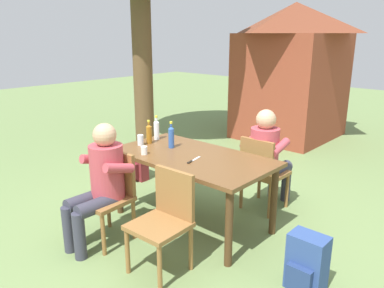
# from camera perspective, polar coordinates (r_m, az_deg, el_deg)

# --- Properties ---
(ground_plane) EXTENTS (24.00, 24.00, 0.00)m
(ground_plane) POSITION_cam_1_polar(r_m,az_deg,el_deg) (4.18, 0.00, -11.73)
(ground_plane) COLOR #6B844C
(dining_table) EXTENTS (1.69, 0.91, 0.77)m
(dining_table) POSITION_cam_1_polar(r_m,az_deg,el_deg) (3.90, 0.00, -2.98)
(dining_table) COLOR brown
(dining_table) RESTS_ON ground_plane
(chair_near_left) EXTENTS (0.47, 0.47, 0.87)m
(chair_near_left) POSITION_cam_1_polar(r_m,az_deg,el_deg) (3.78, -12.22, -7.07)
(chair_near_left) COLOR olive
(chair_near_left) RESTS_ON ground_plane
(chair_far_right) EXTENTS (0.44, 0.44, 0.87)m
(chair_far_right) POSITION_cam_1_polar(r_m,az_deg,el_deg) (4.33, 10.52, -3.90)
(chair_far_right) COLOR olive
(chair_far_right) RESTS_ON ground_plane
(chair_near_right) EXTENTS (0.46, 0.46, 0.87)m
(chair_near_right) POSITION_cam_1_polar(r_m,az_deg,el_deg) (3.24, -4.07, -10.85)
(chair_near_right) COLOR olive
(chair_near_right) RESTS_ON ground_plane
(person_in_white_shirt) EXTENTS (0.47, 0.61, 1.18)m
(person_in_white_shirt) POSITION_cam_1_polar(r_m,az_deg,el_deg) (3.65, -13.70, -5.16)
(person_in_white_shirt) COLOR #B7424C
(person_in_white_shirt) RESTS_ON ground_plane
(person_in_plaid_shirt) EXTENTS (0.47, 0.61, 1.18)m
(person_in_plaid_shirt) POSITION_cam_1_polar(r_m,az_deg,el_deg) (4.36, 11.40, -1.46)
(person_in_plaid_shirt) COLOR #B7424C
(person_in_plaid_shirt) RESTS_ON ground_plane
(bottle_blue) EXTENTS (0.06, 0.06, 0.30)m
(bottle_blue) POSITION_cam_1_polar(r_m,az_deg,el_deg) (4.10, -3.17, 1.15)
(bottle_blue) COLOR #2D56A3
(bottle_blue) RESTS_ON dining_table
(bottle_amber) EXTENTS (0.06, 0.06, 0.27)m
(bottle_amber) POSITION_cam_1_polar(r_m,az_deg,el_deg) (4.29, -6.49, 1.63)
(bottle_amber) COLOR #996019
(bottle_amber) RESTS_ON dining_table
(bottle_clear) EXTENTS (0.06, 0.06, 0.29)m
(bottle_clear) POSITION_cam_1_polar(r_m,az_deg,el_deg) (4.44, -5.40, 2.25)
(bottle_clear) COLOR white
(bottle_clear) RESTS_ON dining_table
(cup_white) EXTENTS (0.07, 0.07, 0.09)m
(cup_white) POSITION_cam_1_polar(r_m,az_deg,el_deg) (3.92, -7.27, -0.96)
(cup_white) COLOR white
(cup_white) RESTS_ON dining_table
(cup_glass) EXTENTS (0.07, 0.07, 0.12)m
(cup_glass) POSITION_cam_1_polar(r_m,az_deg,el_deg) (4.25, -7.82, 0.60)
(cup_glass) COLOR silver
(cup_glass) RESTS_ON dining_table
(table_knife) EXTENTS (0.07, 0.24, 0.01)m
(table_knife) POSITION_cam_1_polar(r_m,az_deg,el_deg) (3.70, 0.15, -2.50)
(table_knife) COLOR silver
(table_knife) RESTS_ON dining_table
(backpack_by_near_side) EXTENTS (0.32, 0.20, 0.48)m
(backpack_by_near_side) POSITION_cam_1_polar(r_m,az_deg,el_deg) (5.31, -8.38, -2.92)
(backpack_by_near_side) COLOR maroon
(backpack_by_near_side) RESTS_ON ground_plane
(backpack_by_far_side) EXTENTS (0.29, 0.26, 0.47)m
(backpack_by_far_side) POSITION_cam_1_polar(r_m,az_deg,el_deg) (3.23, 16.95, -17.00)
(backpack_by_far_side) COLOR #2D4784
(backpack_by_far_side) RESTS_ON ground_plane
(brick_kiosk) EXTENTS (1.87, 2.12, 2.53)m
(brick_kiosk) POSITION_cam_1_polar(r_m,az_deg,el_deg) (7.57, 14.89, 11.00)
(brick_kiosk) COLOR brown
(brick_kiosk) RESTS_ON ground_plane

